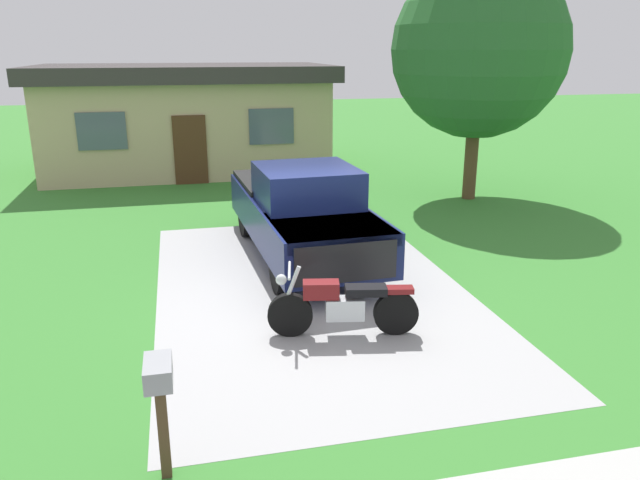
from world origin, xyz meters
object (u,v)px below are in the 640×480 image
object	(u,v)px
pickup_truck	(301,210)
shade_tree	(479,50)
neighbor_house	(187,117)
mailbox	(160,388)
motorcycle	(342,305)

from	to	relation	value
pickup_truck	shade_tree	bearing A→B (deg)	34.50
neighbor_house	shade_tree	bearing A→B (deg)	-39.63
mailbox	neighbor_house	distance (m)	16.41
motorcycle	mailbox	distance (m)	3.67
neighbor_house	motorcycle	bearing A→B (deg)	-82.52
motorcycle	shade_tree	bearing A→B (deg)	52.86
motorcycle	mailbox	bearing A→B (deg)	-133.49
mailbox	shade_tree	world-z (taller)	shade_tree
mailbox	pickup_truck	bearing A→B (deg)	67.38
pickup_truck	mailbox	world-z (taller)	pickup_truck
pickup_truck	neighbor_house	xyz separation A→B (m)	(-1.95, 10.04, 0.84)
shade_tree	neighbor_house	distance (m)	9.99
shade_tree	mailbox	bearing A→B (deg)	-128.90
motorcycle	neighbor_house	world-z (taller)	neighbor_house
motorcycle	pickup_truck	world-z (taller)	pickup_truck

